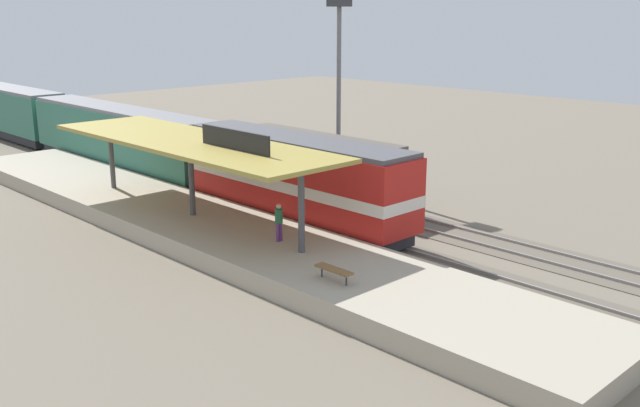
# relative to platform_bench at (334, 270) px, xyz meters

# --- Properties ---
(ground_plane) EXTENTS (120.00, 120.00, 0.00)m
(ground_plane) POSITION_rel_platform_bench_xyz_m (8.00, 11.31, -1.34)
(ground_plane) COLOR #706656
(track_near) EXTENTS (3.20, 110.00, 0.16)m
(track_near) POSITION_rel_platform_bench_xyz_m (6.00, 11.31, -1.31)
(track_near) COLOR #5F5649
(track_near) RESTS_ON ground
(track_far) EXTENTS (3.20, 110.00, 0.16)m
(track_far) POSITION_rel_platform_bench_xyz_m (10.60, 11.31, -1.31)
(track_far) COLOR #5F5649
(track_far) RESTS_ON ground
(platform) EXTENTS (6.00, 44.00, 0.90)m
(platform) POSITION_rel_platform_bench_xyz_m (1.40, 11.31, -0.89)
(platform) COLOR #A89E89
(platform) RESTS_ON ground
(station_canopy) EXTENTS (5.20, 18.00, 4.70)m
(station_canopy) POSITION_rel_platform_bench_xyz_m (1.40, 11.22, 3.19)
(station_canopy) COLOR #47474C
(station_canopy) RESTS_ON platform
(platform_bench) EXTENTS (0.44, 1.70, 0.50)m
(platform_bench) POSITION_rel_platform_bench_xyz_m (0.00, 0.00, 0.00)
(platform_bench) COLOR #333338
(platform_bench) RESTS_ON platform
(locomotive) EXTENTS (2.93, 14.43, 4.44)m
(locomotive) POSITION_rel_platform_bench_xyz_m (6.00, 8.72, 1.07)
(locomotive) COLOR #28282D
(locomotive) RESTS_ON track_near
(passenger_carriage_front) EXTENTS (2.90, 20.00, 4.24)m
(passenger_carriage_front) POSITION_rel_platform_bench_xyz_m (6.00, 26.72, 0.97)
(passenger_carriage_front) COLOR #28282D
(passenger_carriage_front) RESTS_ON track_near
(passenger_carriage_rear) EXTENTS (2.90, 20.00, 4.24)m
(passenger_carriage_rear) POSITION_rel_platform_bench_xyz_m (6.00, 47.52, 0.97)
(passenger_carriage_rear) COLOR #28282D
(passenger_carriage_rear) RESTS_ON track_near
(freight_car) EXTENTS (2.80, 12.00, 3.54)m
(freight_car) POSITION_rel_platform_bench_xyz_m (10.60, 12.09, 0.63)
(freight_car) COLOR #28282D
(freight_car) RESTS_ON track_far
(light_mast) EXTENTS (1.10, 1.10, 11.70)m
(light_mast) POSITION_rel_platform_bench_xyz_m (13.80, 13.34, 7.05)
(light_mast) COLOR slate
(light_mast) RESTS_ON ground
(person_waiting) EXTENTS (0.34, 0.34, 1.71)m
(person_waiting) POSITION_rel_platform_bench_xyz_m (1.70, 5.11, 0.51)
(person_waiting) COLOR #663375
(person_waiting) RESTS_ON platform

